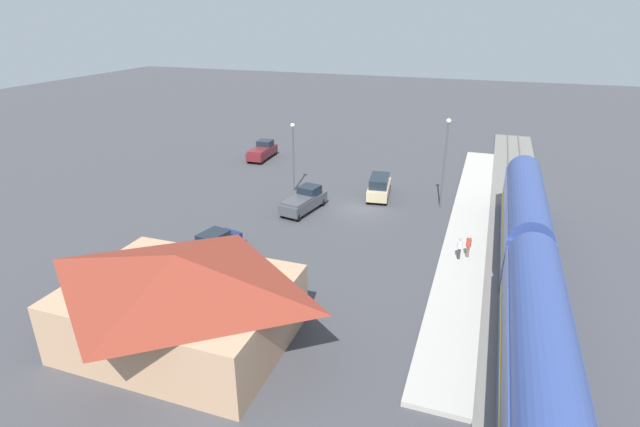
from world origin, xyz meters
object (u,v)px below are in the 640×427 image
Objects in this scene: pickup_charcoal at (304,200)px; pedestrian_waiting_far at (460,247)px; station_building at (180,297)px; suv_tan at (379,187)px; light_pole_near_platform at (445,154)px; pickup_maroon at (262,151)px; pedestrian_on_platform at (469,245)px; sedan_navy at (214,243)px; light_pole_lot_center at (293,148)px; passenger_train at (529,263)px.

pedestrian_waiting_far is at bearing 158.68° from pickup_charcoal.
station_building reaches higher than suv_tan.
pickup_charcoal is at bearing 23.20° from light_pole_near_platform.
pickup_maroon is 1.07× the size of suv_tan.
pedestrian_on_platform is at bearing 161.22° from pickup_charcoal.
sedan_navy is at bearing 107.48° from pickup_maroon.
light_pole_near_platform is at bearing -134.56° from sedan_navy.
station_building is 2.40× the size of suv_tan.
pickup_maroon reaches higher than pedestrian_on_platform.
pickup_maroon is at bearing -52.19° from pickup_charcoal.
pedestrian_waiting_far is at bearing 41.54° from pedestrian_on_platform.
pedestrian_waiting_far is at bearing 103.37° from light_pole_near_platform.
pickup_charcoal is 0.81× the size of light_pole_lot_center.
pedestrian_waiting_far is at bearing -44.63° from passenger_train.
pedestrian_on_platform is at bearing 107.11° from light_pole_near_platform.
pedestrian_waiting_far is at bearing 127.27° from suv_tan.
pedestrian_on_platform is (-14.30, -14.95, -1.47)m from station_building.
pedestrian_on_platform is 18.92m from sedan_navy.
passenger_train is at bearing 129.69° from suv_tan.
station_building is at bearing 91.51° from pickup_charcoal.
pickup_charcoal is at bearing 44.96° from suv_tan.
pickup_maroon is at bearing -72.52° from sedan_navy.
light_pole_lot_center is at bearing -57.89° from pickup_charcoal.
sedan_navy is 21.92m from light_pole_near_platform.
sedan_navy is (21.88, 0.49, -1.98)m from passenger_train.
pickup_maroon is at bearing -49.64° from light_pole_lot_center.
pickup_charcoal is 1.11× the size of suv_tan.
pedestrian_on_platform is at bearing -138.46° from pedestrian_waiting_far.
passenger_train is at bearing 114.65° from light_pole_near_platform.
passenger_train is 6.22m from pedestrian_on_platform.
pickup_maroon and pickup_charcoal have the same top height.
pickup_charcoal is (18.53, -9.79, -1.83)m from passenger_train.
pedestrian_on_platform is 0.33× the size of suv_tan.
sedan_navy is at bearing 1.30° from passenger_train.
station_building is at bearing 65.89° from light_pole_near_platform.
pickup_charcoal is (14.24, -5.56, -0.25)m from pedestrian_waiting_far.
sedan_navy is at bearing 15.03° from pedestrian_waiting_far.
suv_tan reaches higher than pickup_charcoal.
pickup_charcoal is at bearing -27.85° from passenger_train.
pickup_maroon is 0.97× the size of pickup_charcoal.
station_building is at bearing 29.56° from passenger_train.
passenger_train is 21.03m from pickup_charcoal.
suv_tan is at bearing 152.85° from pickup_maroon.
light_pole_near_platform is (-11.20, -25.02, 2.47)m from station_building.
passenger_train is 2.74× the size of station_building.
suv_tan reaches higher than sedan_navy.
pickup_maroon is 0.65× the size of light_pole_near_platform.
sedan_navy is (9.04, 15.96, -0.27)m from suv_tan.
pickup_maroon is at bearing -39.11° from passenger_train.
passenger_train is 16.47m from light_pole_near_platform.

